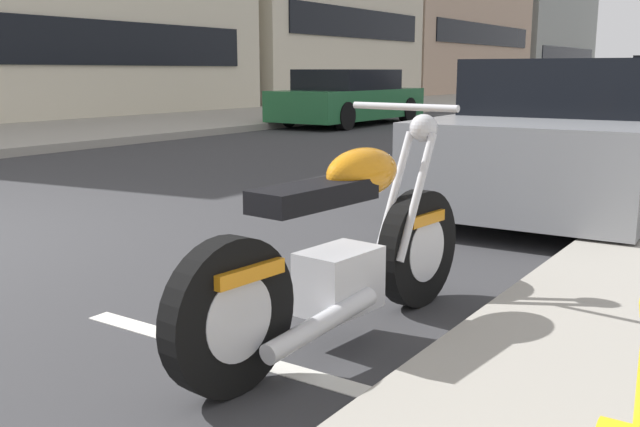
# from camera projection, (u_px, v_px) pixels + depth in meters

# --- Properties ---
(sidewalk_far_curb) EXTENTS (120.00, 5.00, 0.14)m
(sidewalk_far_curb) POSITION_uv_depth(u_px,v_px,m) (237.00, 118.00, 18.65)
(sidewalk_far_curb) COLOR gray
(sidewalk_far_curb) RESTS_ON ground
(parking_stall_stripe) EXTENTS (0.12, 2.20, 0.01)m
(parking_stall_stripe) POSITION_uv_depth(u_px,v_px,m) (258.00, 361.00, 3.19)
(parking_stall_stripe) COLOR silver
(parking_stall_stripe) RESTS_ON ground
(parked_motorcycle) EXTENTS (2.08, 0.62, 1.12)m
(parked_motorcycle) POSITION_uv_depth(u_px,v_px,m) (343.00, 254.00, 3.37)
(parked_motorcycle) COLOR black
(parked_motorcycle) RESTS_ON ground
(parked_car_second_in_row) EXTENTS (4.48, 2.00, 1.38)m
(parked_car_second_in_row) POSITION_uv_depth(u_px,v_px,m) (574.00, 138.00, 6.87)
(parked_car_second_in_row) COLOR gray
(parked_car_second_in_row) RESTS_ON ground
(car_opposite_curb) EXTENTS (4.63, 1.83, 1.31)m
(car_opposite_curb) POSITION_uv_depth(u_px,v_px,m) (349.00, 98.00, 17.13)
(car_opposite_curb) COLOR #236638
(car_opposite_curb) RESTS_ON ground
(townhouse_corner_block) EXTENTS (15.21, 10.39, 10.76)m
(townhouse_corner_block) POSITION_uv_depth(u_px,v_px,m) (502.00, 16.00, 53.81)
(townhouse_corner_block) COLOR #939993
(townhouse_corner_block) RESTS_ON ground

